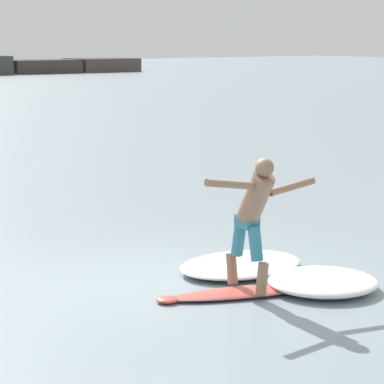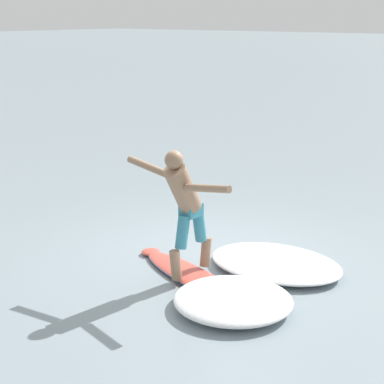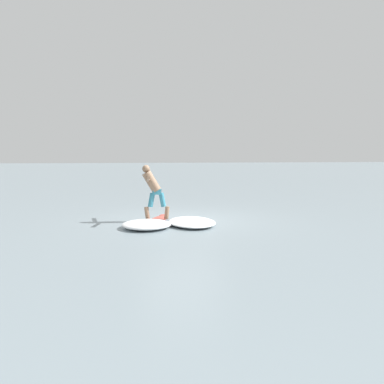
{
  "view_description": "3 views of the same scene",
  "coord_description": "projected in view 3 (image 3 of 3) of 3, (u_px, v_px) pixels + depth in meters",
  "views": [
    {
      "loc": [
        -6.66,
        -9.07,
        3.13
      ],
      "look_at": [
        0.84,
        1.06,
        0.97
      ],
      "focal_mm": 85.0,
      "sensor_mm": 36.0,
      "label": 1
    },
    {
      "loc": [
        4.98,
        -6.85,
        3.29
      ],
      "look_at": [
        -0.32,
        -0.05,
        0.88
      ],
      "focal_mm": 60.0,
      "sensor_mm": 36.0,
      "label": 2
    },
    {
      "loc": [
        11.48,
        -1.96,
        2.0
      ],
      "look_at": [
        0.54,
        0.2,
        0.92
      ],
      "focal_mm": 35.0,
      "sensor_mm": 36.0,
      "label": 3
    }
  ],
  "objects": [
    {
      "name": "surfer",
      "position": [
        153.0,
        187.0,
        11.24
      ],
      "size": [
        1.61,
        0.83,
        1.65
      ],
      "color": "#8D6C53",
      "rests_on": "surfboard"
    },
    {
      "name": "wave_foam_at_nose",
      "position": [
        147.0,
        224.0,
        10.38
      ],
      "size": [
        1.53,
        1.51,
        0.21
      ],
      "color": "white",
      "rests_on": "ground"
    },
    {
      "name": "ground_plane",
      "position": [
        182.0,
        220.0,
        11.78
      ],
      "size": [
        200.0,
        200.0,
        0.0
      ],
      "primitive_type": "plane",
      "color": "gray"
    },
    {
      "name": "surfboard",
      "position": [
        157.0,
        220.0,
        11.39
      ],
      "size": [
        2.16,
        1.09,
        0.22
      ],
      "color": "#D55244",
      "rests_on": "ground"
    },
    {
      "name": "wave_foam_at_tail",
      "position": [
        192.0,
        222.0,
        10.86
      ],
      "size": [
        1.88,
        1.42,
        0.18
      ],
      "color": "white",
      "rests_on": "ground"
    }
  ]
}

